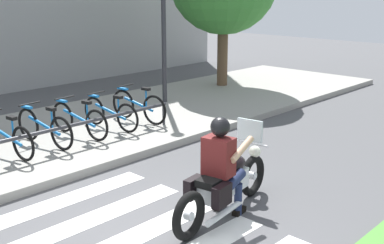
{
  "coord_description": "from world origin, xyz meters",
  "views": [
    {
      "loc": [
        -3.46,
        -4.35,
        3.06
      ],
      "look_at": [
        2.04,
        0.88,
        0.95
      ],
      "focal_mm": 45.39,
      "sensor_mm": 36.0,
      "label": 1
    }
  ],
  "objects_px": {
    "bicycle_7": "(138,106)",
    "bicycle_6": "(110,113)",
    "bicycle_3": "(5,137)",
    "bike_rack": "(40,134)",
    "rider": "(222,160)",
    "bicycle_4": "(44,127)",
    "street_lamp": "(163,2)",
    "motorcycle": "(225,184)",
    "bicycle_5": "(79,120)"
  },
  "relations": [
    {
      "from": "rider",
      "to": "street_lamp",
      "type": "xyz_separation_m",
      "value": [
        3.83,
        5.18,
        1.88
      ]
    },
    {
      "from": "bicycle_6",
      "to": "bicycle_3",
      "type": "bearing_deg",
      "value": 180.0
    },
    {
      "from": "bike_rack",
      "to": "street_lamp",
      "type": "relative_size",
      "value": 1.34
    },
    {
      "from": "bicycle_3",
      "to": "street_lamp",
      "type": "bearing_deg",
      "value": 11.65
    },
    {
      "from": "motorcycle",
      "to": "bicycle_3",
      "type": "distance_m",
      "value": 4.31
    },
    {
      "from": "motorcycle",
      "to": "bicycle_4",
      "type": "bearing_deg",
      "value": 94.49
    },
    {
      "from": "rider",
      "to": "bike_rack",
      "type": "bearing_deg",
      "value": 99.99
    },
    {
      "from": "rider",
      "to": "street_lamp",
      "type": "height_order",
      "value": "street_lamp"
    },
    {
      "from": "street_lamp",
      "to": "bicycle_4",
      "type": "bearing_deg",
      "value": -166.2
    },
    {
      "from": "bicycle_4",
      "to": "bike_rack",
      "type": "relative_size",
      "value": 0.28
    },
    {
      "from": "rider",
      "to": "bike_rack",
      "type": "height_order",
      "value": "rider"
    },
    {
      "from": "bicycle_5",
      "to": "bicycle_7",
      "type": "xyz_separation_m",
      "value": [
        1.55,
        -0.0,
        0.01
      ]
    },
    {
      "from": "street_lamp",
      "to": "rider",
      "type": "bearing_deg",
      "value": -126.48
    },
    {
      "from": "bicycle_3",
      "to": "bike_rack",
      "type": "bearing_deg",
      "value": -54.99
    },
    {
      "from": "bicycle_7",
      "to": "bicycle_6",
      "type": "bearing_deg",
      "value": 179.92
    },
    {
      "from": "bicycle_5",
      "to": "bicycle_6",
      "type": "relative_size",
      "value": 1.03
    },
    {
      "from": "rider",
      "to": "bicycle_4",
      "type": "relative_size",
      "value": 0.86
    },
    {
      "from": "bicycle_6",
      "to": "bicycle_7",
      "type": "height_order",
      "value": "bicycle_7"
    },
    {
      "from": "bicycle_7",
      "to": "bike_rack",
      "type": "height_order",
      "value": "bicycle_7"
    },
    {
      "from": "bicycle_5",
      "to": "rider",
      "type": "bearing_deg",
      "value": -97.18
    },
    {
      "from": "rider",
      "to": "motorcycle",
      "type": "bearing_deg",
      "value": 5.46
    },
    {
      "from": "rider",
      "to": "bicycle_3",
      "type": "bearing_deg",
      "value": 103.8
    },
    {
      "from": "bicycle_6",
      "to": "bike_rack",
      "type": "distance_m",
      "value": 2.02
    },
    {
      "from": "bicycle_3",
      "to": "street_lamp",
      "type": "relative_size",
      "value": 0.38
    },
    {
      "from": "bicycle_3",
      "to": "bicycle_6",
      "type": "xyz_separation_m",
      "value": [
        2.33,
        -0.0,
        -0.0
      ]
    },
    {
      "from": "bicycle_7",
      "to": "rider",
      "type": "bearing_deg",
      "value": -116.46
    },
    {
      "from": "bicycle_6",
      "to": "motorcycle",
      "type": "bearing_deg",
      "value": -106.37
    },
    {
      "from": "bicycle_7",
      "to": "street_lamp",
      "type": "distance_m",
      "value": 2.98
    },
    {
      "from": "bicycle_4",
      "to": "bicycle_7",
      "type": "xyz_separation_m",
      "value": [
        2.33,
        -0.0,
        0.01
      ]
    },
    {
      "from": "street_lamp",
      "to": "bicycle_7",
      "type": "bearing_deg",
      "value": -150.2
    },
    {
      "from": "bicycle_3",
      "to": "bicycle_6",
      "type": "relative_size",
      "value": 1.05
    },
    {
      "from": "bike_rack",
      "to": "motorcycle",
      "type": "bearing_deg",
      "value": -78.81
    },
    {
      "from": "bicycle_6",
      "to": "bicycle_7",
      "type": "bearing_deg",
      "value": -0.08
    },
    {
      "from": "rider",
      "to": "bicycle_3",
      "type": "relative_size",
      "value": 0.84
    },
    {
      "from": "bicycle_6",
      "to": "street_lamp",
      "type": "bearing_deg",
      "value": 21.62
    },
    {
      "from": "bicycle_5",
      "to": "bike_rack",
      "type": "xyz_separation_m",
      "value": [
        -1.16,
        -0.55,
        0.08
      ]
    },
    {
      "from": "bicycle_4",
      "to": "bicycle_6",
      "type": "xyz_separation_m",
      "value": [
        1.55,
        0.0,
        -0.01
      ]
    },
    {
      "from": "rider",
      "to": "bicycle_7",
      "type": "xyz_separation_m",
      "value": [
        2.08,
        4.17,
        -0.31
      ]
    },
    {
      "from": "motorcycle",
      "to": "bicycle_6",
      "type": "height_order",
      "value": "motorcycle"
    },
    {
      "from": "bicycle_5",
      "to": "motorcycle",
      "type": "bearing_deg",
      "value": -96.14
    },
    {
      "from": "bicycle_3",
      "to": "bike_rack",
      "type": "xyz_separation_m",
      "value": [
        0.39,
        -0.55,
        0.08
      ]
    },
    {
      "from": "bicycle_4",
      "to": "bike_rack",
      "type": "bearing_deg",
      "value": -124.97
    },
    {
      "from": "motorcycle",
      "to": "bicycle_7",
      "type": "xyz_separation_m",
      "value": [
        2.0,
        4.17,
        0.06
      ]
    },
    {
      "from": "street_lamp",
      "to": "bicycle_6",
      "type": "bearing_deg",
      "value": -158.38
    },
    {
      "from": "bicycle_4",
      "to": "bicycle_6",
      "type": "distance_m",
      "value": 1.55
    },
    {
      "from": "bicycle_5",
      "to": "street_lamp",
      "type": "height_order",
      "value": "street_lamp"
    },
    {
      "from": "street_lamp",
      "to": "bicycle_3",
      "type": "bearing_deg",
      "value": -168.35
    },
    {
      "from": "bicycle_6",
      "to": "rider",
      "type": "bearing_deg",
      "value": -107.32
    },
    {
      "from": "bike_rack",
      "to": "bicycle_3",
      "type": "bearing_deg",
      "value": 125.01
    },
    {
      "from": "bicycle_4",
      "to": "bicycle_6",
      "type": "relative_size",
      "value": 1.03
    }
  ]
}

